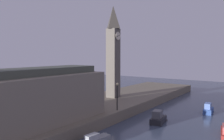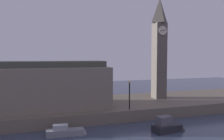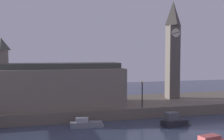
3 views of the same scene
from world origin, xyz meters
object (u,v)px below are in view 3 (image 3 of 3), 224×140
object	(u,v)px
clock_tower	(173,48)
parliament_hall	(59,85)
boat_barge_dark	(176,121)
streetlamp	(142,91)
boat_cruiser_grey	(88,124)

from	to	relation	value
clock_tower	parliament_hall	bearing A→B (deg)	-174.45
boat_barge_dark	streetlamp	bearing A→B (deg)	117.65
clock_tower	boat_cruiser_grey	xyz separation A→B (m)	(-15.81, -8.86, -9.47)
clock_tower	boat_cruiser_grey	world-z (taller)	clock_tower
clock_tower	boat_barge_dark	distance (m)	15.24
streetlamp	boat_barge_dark	world-z (taller)	streetlamp
parliament_hall	boat_barge_dark	xyz separation A→B (m)	(13.87, -9.17, -3.93)
boat_cruiser_grey	streetlamp	bearing A→B (deg)	19.74
parliament_hall	boat_cruiser_grey	xyz separation A→B (m)	(3.02, -7.03, -4.09)
boat_barge_dark	boat_cruiser_grey	xyz separation A→B (m)	(-10.85, 2.14, -0.15)
parliament_hall	streetlamp	bearing A→B (deg)	-20.04
clock_tower	boat_barge_dark	size ratio (longest dim) A/B	4.01
boat_barge_dark	clock_tower	bearing A→B (deg)	65.73
streetlamp	clock_tower	bearing A→B (deg)	37.83
streetlamp	boat_cruiser_grey	world-z (taller)	streetlamp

